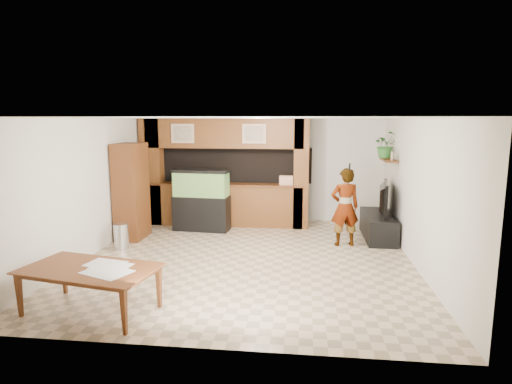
# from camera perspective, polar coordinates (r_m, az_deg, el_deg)

# --- Properties ---
(floor) EXTENTS (6.50, 6.50, 0.00)m
(floor) POSITION_cam_1_polar(r_m,az_deg,el_deg) (8.13, -1.09, -8.81)
(floor) COLOR tan
(floor) RESTS_ON ground
(ceiling) EXTENTS (6.50, 6.50, 0.00)m
(ceiling) POSITION_cam_1_polar(r_m,az_deg,el_deg) (7.71, -1.15, 9.84)
(ceiling) COLOR white
(ceiling) RESTS_ON wall_back
(wall_back) EXTENTS (6.00, 0.00, 6.00)m
(wall_back) POSITION_cam_1_polar(r_m,az_deg,el_deg) (11.02, 1.14, 2.99)
(wall_back) COLOR beige
(wall_back) RESTS_ON floor
(wall_left) EXTENTS (0.00, 6.50, 6.50)m
(wall_left) POSITION_cam_1_polar(r_m,az_deg,el_deg) (8.74, -21.02, 0.62)
(wall_left) COLOR beige
(wall_left) RESTS_ON floor
(wall_right) EXTENTS (0.00, 6.50, 6.50)m
(wall_right) POSITION_cam_1_polar(r_m,az_deg,el_deg) (8.00, 20.71, -0.14)
(wall_right) COLOR beige
(wall_right) RESTS_ON floor
(partition) EXTENTS (4.20, 0.99, 2.60)m
(partition) POSITION_cam_1_polar(r_m,az_deg,el_deg) (10.55, -4.32, 2.74)
(partition) COLOR brown
(partition) RESTS_ON floor
(wall_clock) EXTENTS (0.05, 0.25, 0.25)m
(wall_clock) POSITION_cam_1_polar(r_m,az_deg,el_deg) (9.55, -18.29, 5.11)
(wall_clock) COLOR black
(wall_clock) RESTS_ON wall_left
(wall_shelf) EXTENTS (0.25, 0.90, 0.04)m
(wall_shelf) POSITION_cam_1_polar(r_m,az_deg,el_deg) (9.80, 17.26, 4.09)
(wall_shelf) COLOR #5B3115
(wall_shelf) RESTS_ON wall_right
(pantry_cabinet) EXTENTS (0.52, 0.85, 2.08)m
(pantry_cabinet) POSITION_cam_1_polar(r_m,az_deg,el_deg) (9.65, -16.29, 0.09)
(pantry_cabinet) COLOR #5B3115
(pantry_cabinet) RESTS_ON floor
(trash_can) EXTENTS (0.29, 0.29, 0.52)m
(trash_can) POSITION_cam_1_polar(r_m,az_deg,el_deg) (9.01, -17.53, -5.69)
(trash_can) COLOR #B2B2B7
(trash_can) RESTS_ON floor
(aquarium) EXTENTS (1.30, 0.49, 1.44)m
(aquarium) POSITION_cam_1_polar(r_m,az_deg,el_deg) (10.06, -7.28, -1.16)
(aquarium) COLOR black
(aquarium) RESTS_ON floor
(tv_stand) EXTENTS (0.59, 1.62, 0.54)m
(tv_stand) POSITION_cam_1_polar(r_m,az_deg,el_deg) (9.76, 15.95, -4.39)
(tv_stand) COLOR black
(tv_stand) RESTS_ON floor
(television) EXTENTS (0.34, 1.24, 0.71)m
(television) POSITION_cam_1_polar(r_m,az_deg,el_deg) (9.63, 16.12, -0.78)
(television) COLOR black
(television) RESTS_ON tv_stand
(photo_frame) EXTENTS (0.04, 0.15, 0.19)m
(photo_frame) POSITION_cam_1_polar(r_m,az_deg,el_deg) (9.48, 17.65, 4.60)
(photo_frame) COLOR tan
(photo_frame) RESTS_ON wall_shelf
(potted_plant) EXTENTS (0.65, 0.61, 0.60)m
(potted_plant) POSITION_cam_1_polar(r_m,az_deg,el_deg) (10.03, 16.91, 6.05)
(potted_plant) COLOR #2C6829
(potted_plant) RESTS_ON wall_shelf
(person) EXTENTS (0.65, 0.49, 1.61)m
(person) POSITION_cam_1_polar(r_m,az_deg,el_deg) (8.93, 11.76, -1.99)
(person) COLOR #977252
(person) RESTS_ON floor
(microphone) EXTENTS (0.03, 0.09, 0.15)m
(microphone) POSITION_cam_1_polar(r_m,az_deg,el_deg) (8.65, 12.37, 3.31)
(microphone) COLOR black
(microphone) RESTS_ON person
(dining_table) EXTENTS (1.93, 1.31, 0.62)m
(dining_table) POSITION_cam_1_polar(r_m,az_deg,el_deg) (6.26, -21.36, -12.19)
(dining_table) COLOR #5B3115
(dining_table) RESTS_ON floor
(newspaper_a) EXTENTS (0.55, 0.44, 0.01)m
(newspaper_a) POSITION_cam_1_polar(r_m,az_deg,el_deg) (6.13, -18.77, -9.38)
(newspaper_a) COLOR silver
(newspaper_a) RESTS_ON dining_table
(newspaper_b) EXTENTS (0.71, 0.62, 0.01)m
(newspaper_b) POSITION_cam_1_polar(r_m,az_deg,el_deg) (5.93, -19.28, -10.03)
(newspaper_b) COLOR silver
(newspaper_b) RESTS_ON dining_table
(newspaper_c) EXTENTS (0.56, 0.46, 0.01)m
(newspaper_c) POSITION_cam_1_polar(r_m,az_deg,el_deg) (6.26, -19.45, -9.02)
(newspaper_c) COLOR silver
(newspaper_c) RESTS_ON dining_table
(counter_box) EXTENTS (0.34, 0.24, 0.22)m
(counter_box) POSITION_cam_1_polar(r_m,az_deg,el_deg) (10.20, 4.10, 1.58)
(counter_box) COLOR tan
(counter_box) RESTS_ON partition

